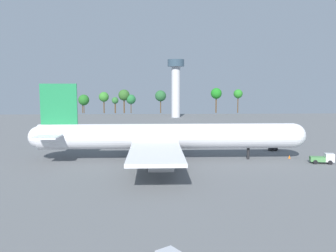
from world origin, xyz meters
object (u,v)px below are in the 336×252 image
(baggage_tug, at_px, (273,146))
(control_tower, at_px, (176,83))
(safety_cone_nose, at_px, (289,157))
(cargo_airplane, at_px, (166,137))
(cargo_loader, at_px, (323,159))

(baggage_tug, relative_size, control_tower, 0.13)
(baggage_tug, height_order, safety_cone_nose, baggage_tug)
(baggage_tug, xyz_separation_m, control_tower, (-21.59, 100.96, 18.33))
(baggage_tug, distance_m, safety_cone_nose, 11.79)
(cargo_airplane, bearing_deg, cargo_loader, -8.65)
(baggage_tug, bearing_deg, cargo_airplane, -158.36)
(cargo_airplane, distance_m, control_tower, 114.39)
(cargo_airplane, xyz_separation_m, baggage_tug, (30.83, 12.23, -4.66))
(cargo_loader, bearing_deg, control_tower, 103.03)
(safety_cone_nose, height_order, control_tower, control_tower)
(cargo_airplane, relative_size, cargo_loader, 12.22)
(cargo_loader, xyz_separation_m, control_tower, (-27.49, 118.78, 18.27))
(control_tower, bearing_deg, safety_cone_nose, -79.08)
(cargo_loader, height_order, baggage_tug, cargo_loader)
(cargo_loader, bearing_deg, safety_cone_nose, 133.52)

